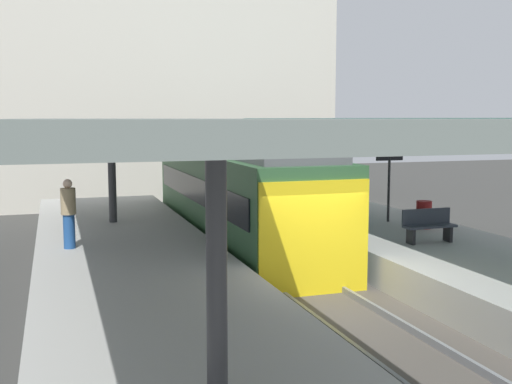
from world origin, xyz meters
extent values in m
plane|color=#383835|center=(0.00, 0.00, 0.00)|extent=(80.00, 80.00, 0.00)
cube|color=#9E9E99|center=(-3.80, 0.00, 0.50)|extent=(4.40, 28.00, 1.00)
cube|color=#9E9E99|center=(3.80, 0.00, 0.50)|extent=(4.40, 28.00, 1.00)
cube|color=#4C4742|center=(0.00, 0.00, 0.10)|extent=(3.20, 28.00, 0.20)
cube|color=slate|center=(-0.72, 0.00, 0.27)|extent=(0.08, 28.00, 0.14)
cube|color=slate|center=(0.72, 0.00, 0.27)|extent=(0.08, 28.00, 0.14)
cube|color=#2D5633|center=(0.00, 7.05, 1.65)|extent=(2.70, 12.01, 2.90)
cube|color=yellow|center=(0.00, 1.01, 1.50)|extent=(2.65, 0.08, 2.60)
cube|color=black|center=(-1.37, 7.05, 2.00)|extent=(0.04, 11.05, 0.76)
cube|color=black|center=(1.37, 7.05, 2.00)|extent=(0.04, 11.05, 0.76)
cube|color=#515156|center=(0.00, 7.05, 3.20)|extent=(2.16, 11.41, 0.20)
cylinder|color=#333335|center=(-3.80, -4.90, 2.50)|extent=(0.24, 0.24, 3.00)
cylinder|color=#333335|center=(-3.80, 7.70, 2.50)|extent=(0.24, 0.24, 3.00)
cube|color=slate|center=(-3.80, 1.40, 4.08)|extent=(4.18, 21.00, 0.16)
cylinder|color=#333335|center=(3.80, 7.70, 2.51)|extent=(0.24, 0.24, 3.02)
cube|color=slate|center=(3.80, 1.40, 4.10)|extent=(4.18, 21.00, 0.16)
cube|color=black|center=(3.04, 1.89, 1.20)|extent=(0.08, 0.32, 0.40)
cube|color=black|center=(4.14, 1.89, 1.20)|extent=(0.08, 0.32, 0.40)
cube|color=#2D333D|center=(3.59, 1.89, 1.43)|extent=(1.40, 0.40, 0.06)
cube|color=#2D333D|center=(3.59, 2.07, 1.66)|extent=(1.40, 0.06, 0.40)
cylinder|color=#262628|center=(4.27, 5.12, 2.10)|extent=(0.08, 0.08, 2.20)
cube|color=black|center=(4.27, 5.12, 3.05)|extent=(0.90, 0.06, 0.32)
cylinder|color=maroon|center=(4.64, 3.76, 1.40)|extent=(0.44, 0.44, 0.80)
cylinder|color=navy|center=(-5.18, 4.09, 1.42)|extent=(0.28, 0.28, 0.84)
cylinder|color=#998460|center=(-5.18, 4.09, 2.17)|extent=(0.36, 0.36, 0.64)
sphere|color=beige|center=(-5.18, 4.09, 2.60)|extent=(0.22, 0.22, 0.22)
cylinder|color=navy|center=(2.85, 5.24, 1.40)|extent=(0.28, 0.28, 0.80)
cylinder|color=#232328|center=(2.85, 5.24, 2.12)|extent=(0.36, 0.36, 0.64)
sphere|color=tan|center=(2.85, 5.24, 2.55)|extent=(0.22, 0.22, 0.22)
cube|color=beige|center=(-0.89, 20.00, 5.50)|extent=(18.00, 6.00, 11.00)
camera|label=1|loc=(-5.50, -11.44, 4.17)|focal=43.27mm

